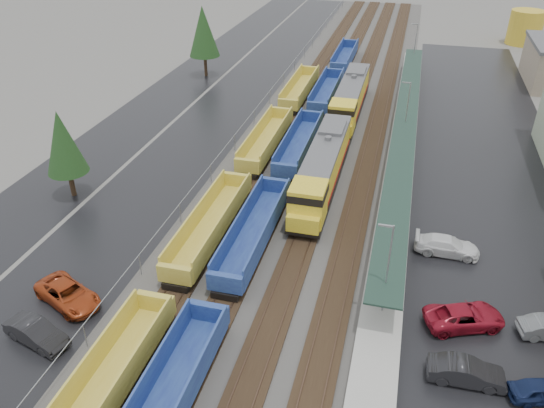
{
  "coord_description": "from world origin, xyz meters",
  "views": [
    {
      "loc": [
        9.14,
        -9.69,
        26.95
      ],
      "look_at": [
        -1.36,
        30.19,
        2.0
      ],
      "focal_mm": 35.0,
      "sensor_mm": 36.0,
      "label": 1
    }
  ],
  "objects": [
    {
      "name": "ballast_strip",
      "position": [
        0.0,
        60.0,
        0.04
      ],
      "size": [
        20.0,
        160.0,
        0.08
      ],
      "primitive_type": "cube",
      "color": "#302D2B",
      "rests_on": "ground"
    },
    {
      "name": "trackbed",
      "position": [
        -0.0,
        60.0,
        0.16
      ],
      "size": [
        14.6,
        160.0,
        0.22
      ],
      "color": "black",
      "rests_on": "ground"
    },
    {
      "name": "west_parking_lot",
      "position": [
        -15.0,
        60.0,
        0.01
      ],
      "size": [
        10.0,
        160.0,
        0.02
      ],
      "primitive_type": "cube",
      "color": "black",
      "rests_on": "ground"
    },
    {
      "name": "west_road",
      "position": [
        -25.0,
        60.0,
        0.01
      ],
      "size": [
        9.0,
        160.0,
        0.02
      ],
      "primitive_type": "cube",
      "color": "black",
      "rests_on": "ground"
    },
    {
      "name": "east_commuter_lot",
      "position": [
        19.0,
        50.0,
        0.01
      ],
      "size": [
        16.0,
        100.0,
        0.02
      ],
      "primitive_type": "cube",
      "color": "black",
      "rests_on": "ground"
    },
    {
      "name": "station_platform",
      "position": [
        9.5,
        50.01,
        0.73
      ],
      "size": [
        3.0,
        80.0,
        8.0
      ],
      "color": "#9E9B93",
      "rests_on": "ground"
    },
    {
      "name": "chainlink_fence",
      "position": [
        -9.5,
        58.44,
        1.61
      ],
      "size": [
        0.08,
        160.04,
        2.02
      ],
      "color": "gray",
      "rests_on": "ground"
    },
    {
      "name": "tree_west_near",
      "position": [
        -22.0,
        30.0,
        5.82
      ],
      "size": [
        3.96,
        3.96,
        9.0
      ],
      "color": "#332316",
      "rests_on": "ground"
    },
    {
      "name": "tree_west_far",
      "position": [
        -23.0,
        70.0,
        7.12
      ],
      "size": [
        4.84,
        4.84,
        11.0
      ],
      "color": "#332316",
      "rests_on": "ground"
    },
    {
      "name": "locomotive_lead",
      "position": [
        2.0,
        37.23,
        2.49
      ],
      "size": [
        3.14,
        20.72,
        4.69
      ],
      "color": "black",
      "rests_on": "ground"
    },
    {
      "name": "locomotive_trail",
      "position": [
        2.0,
        58.23,
        2.49
      ],
      "size": [
        3.14,
        20.72,
        4.69
      ],
      "color": "black",
      "rests_on": "ground"
    },
    {
      "name": "well_string_yellow",
      "position": [
        -6.0,
        26.63,
        1.23
      ],
      "size": [
        2.81,
        90.87,
        2.49
      ],
      "color": "gold",
      "rests_on": "ground"
    },
    {
      "name": "well_string_blue",
      "position": [
        -2.0,
        35.88,
        1.24
      ],
      "size": [
        2.83,
        108.95,
        2.51
      ],
      "color": "navy",
      "rests_on": "ground"
    },
    {
      "name": "storage_tank",
      "position": [
        29.78,
        104.82,
        3.17
      ],
      "size": [
        6.34,
        6.34,
        6.34
      ],
      "primitive_type": "cylinder",
      "color": "gold",
      "rests_on": "ground"
    },
    {
      "name": "parked_car_west_b",
      "position": [
        -13.07,
        11.62,
        0.81
      ],
      "size": [
        2.93,
        5.17,
        1.61
      ],
      "primitive_type": "imported",
      "rotation": [
        0.0,
        0.0,
        1.31
      ],
      "color": "black",
      "rests_on": "ground"
    },
    {
      "name": "parked_car_west_c",
      "position": [
        -13.27,
        15.68,
        0.79
      ],
      "size": [
        4.73,
        6.28,
        1.59
      ],
      "primitive_type": "imported",
      "rotation": [
        0.0,
        0.0,
        1.15
      ],
      "color": "#9C3613",
      "rests_on": "ground"
    },
    {
      "name": "parked_car_east_a",
      "position": [
        15.08,
        15.53,
        0.79
      ],
      "size": [
        1.85,
        4.86,
        1.58
      ],
      "primitive_type": "imported",
      "rotation": [
        0.0,
        0.0,
        1.61
      ],
      "color": "black",
      "rests_on": "ground"
    },
    {
      "name": "parked_car_east_b",
      "position": [
        15.2,
        20.71,
        0.78
      ],
      "size": [
        4.49,
        6.18,
        1.56
      ],
      "primitive_type": "imported",
      "rotation": [
        0.0,
        0.0,
        1.95
      ],
      "color": "maroon",
      "rests_on": "ground"
    },
    {
      "name": "parked_car_east_c",
      "position": [
        14.17,
        29.3,
        0.78
      ],
      "size": [
        2.23,
        5.39,
        1.56
      ],
      "primitive_type": "imported",
      "rotation": [
        0.0,
        0.0,
        1.56
      ],
      "color": "white",
      "rests_on": "ground"
    },
    {
      "name": "parked_car_east_d",
      "position": [
        19.49,
        15.31,
        0.7
      ],
      "size": [
        2.7,
        4.38,
        1.39
      ],
      "primitive_type": "imported",
      "rotation": [
        0.0,
        0.0,
        1.85
      ],
      "color": "#121D43",
      "rests_on": "ground"
    }
  ]
}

